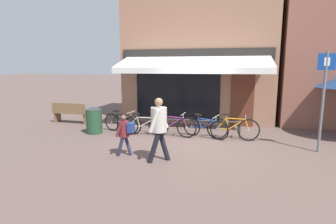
% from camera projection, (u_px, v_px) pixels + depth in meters
% --- Properties ---
extents(ground_plane, '(160.00, 160.00, 0.00)m').
position_uv_depth(ground_plane, '(191.00, 142.00, 8.37)').
color(ground_plane, brown).
extents(shop_front, '(6.45, 4.61, 5.98)m').
position_uv_depth(shop_front, '(199.00, 54.00, 11.98)').
color(shop_front, '#9E7056').
rests_on(shop_front, ground_plane).
extents(bike_rack_rail, '(4.49, 0.04, 0.57)m').
position_uv_depth(bike_rack_rail, '(175.00, 121.00, 9.19)').
color(bike_rack_rail, '#47494F').
rests_on(bike_rack_rail, ground_plane).
extents(bicycle_black, '(1.62, 0.63, 0.80)m').
position_uv_depth(bicycle_black, '(122.00, 123.00, 9.56)').
color(bicycle_black, black).
rests_on(bicycle_black, ground_plane).
extents(bicycle_silver, '(1.72, 0.52, 0.80)m').
position_uv_depth(bicycle_silver, '(144.00, 125.00, 9.12)').
color(bicycle_silver, black).
rests_on(bicycle_silver, ground_plane).
extents(bicycle_purple, '(1.75, 0.52, 0.84)m').
position_uv_depth(bicycle_purple, '(172.00, 126.00, 8.97)').
color(bicycle_purple, black).
rests_on(bicycle_purple, ground_plane).
extents(bicycle_blue, '(1.61, 0.78, 0.81)m').
position_uv_depth(bicycle_blue, '(205.00, 127.00, 8.80)').
color(bicycle_blue, black).
rests_on(bicycle_blue, ground_plane).
extents(bicycle_orange, '(1.70, 0.52, 0.88)m').
position_uv_depth(bicycle_orange, '(233.00, 128.00, 8.59)').
color(bicycle_orange, black).
rests_on(bicycle_orange, ground_plane).
extents(pedestrian_adult, '(0.55, 0.70, 1.63)m').
position_uv_depth(pedestrian_adult, '(159.00, 124.00, 6.48)').
color(pedestrian_adult, black).
rests_on(pedestrian_adult, ground_plane).
extents(pedestrian_child, '(0.48, 0.44, 1.12)m').
position_uv_depth(pedestrian_child, '(125.00, 131.00, 6.94)').
color(pedestrian_child, '#282D47').
rests_on(pedestrian_child, ground_plane).
extents(litter_bin, '(0.57, 0.57, 0.98)m').
position_uv_depth(litter_bin, '(94.00, 120.00, 9.41)').
color(litter_bin, '#23472D').
rests_on(litter_bin, ground_plane).
extents(parking_sign, '(0.44, 0.07, 2.78)m').
position_uv_depth(parking_sign, '(324.00, 92.00, 7.09)').
color(parking_sign, slate).
rests_on(parking_sign, ground_plane).
extents(park_bench, '(1.62, 0.52, 0.87)m').
position_uv_depth(park_bench, '(71.00, 112.00, 11.16)').
color(park_bench, brown).
rests_on(park_bench, ground_plane).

